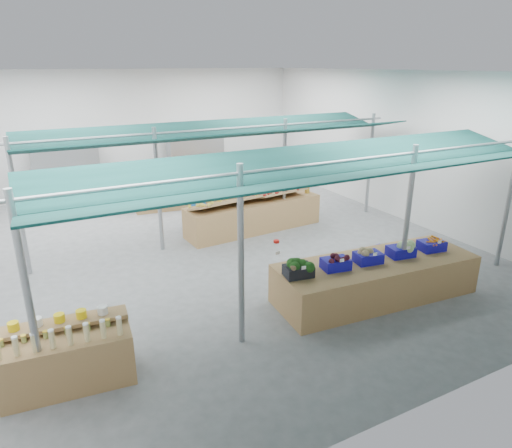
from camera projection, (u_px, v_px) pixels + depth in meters
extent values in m
plane|color=slate|center=(208.00, 249.00, 11.38)|extent=(13.00, 13.00, 0.00)
plane|color=silver|center=(201.00, 72.00, 9.99)|extent=(13.00, 13.00, 0.00)
plane|color=silver|center=(136.00, 131.00, 16.11)|extent=(12.00, 0.00, 12.00)
plane|color=silver|center=(396.00, 146.00, 13.32)|extent=(0.00, 13.00, 13.00)
cylinder|color=gray|center=(29.00, 303.00, 5.79)|extent=(0.10, 0.10, 3.00)
cylinder|color=gray|center=(18.00, 208.00, 9.55)|extent=(0.10, 0.10, 3.00)
cylinder|color=gray|center=(241.00, 258.00, 7.11)|extent=(0.10, 0.10, 3.00)
cylinder|color=gray|center=(158.00, 191.00, 10.86)|extent=(0.10, 0.10, 3.00)
cylinder|color=gray|center=(407.00, 224.00, 8.64)|extent=(0.10, 0.10, 3.00)
cylinder|color=gray|center=(284.00, 175.00, 12.40)|extent=(0.10, 0.10, 3.00)
cylinder|color=gray|center=(508.00, 202.00, 9.96)|extent=(0.10, 0.10, 3.00)
cylinder|color=gray|center=(370.00, 164.00, 13.71)|extent=(0.10, 0.10, 3.00)
cylinder|color=gray|center=(337.00, 162.00, 7.43)|extent=(10.00, 0.06, 0.06)
cylinder|color=gray|center=(224.00, 129.00, 11.18)|extent=(10.00, 0.06, 0.06)
cube|color=#0A2D29|center=(363.00, 175.00, 6.91)|extent=(9.50, 1.28, 0.30)
cube|color=#0A2D29|center=(314.00, 159.00, 7.99)|extent=(9.50, 1.28, 0.30)
cube|color=#0A2D29|center=(236.00, 135.00, 10.66)|extent=(9.50, 1.28, 0.30)
cube|color=#0A2D29|center=(214.00, 129.00, 11.75)|extent=(9.50, 1.28, 0.30)
cube|color=#B23F33|center=(67.00, 172.00, 14.96)|extent=(2.00, 0.50, 2.00)
cube|color=#B23F33|center=(196.00, 159.00, 16.94)|extent=(2.00, 0.50, 2.00)
cube|color=#976E42|center=(68.00, 360.00, 6.48)|extent=(1.84, 0.96, 0.78)
cube|color=#997247|center=(64.00, 323.00, 6.53)|extent=(1.79, 0.52, 0.06)
cube|color=#976E42|center=(375.00, 279.00, 8.92)|extent=(4.10, 1.65, 0.78)
cube|color=#976E42|center=(254.00, 216.00, 12.53)|extent=(3.92, 1.20, 0.83)
cube|color=#976E42|center=(208.00, 190.00, 14.97)|extent=(4.82, 1.45, 0.85)
cube|color=#110D91|center=(377.00, 259.00, 10.11)|extent=(0.48, 0.36, 0.54)
imported|color=#1B60B0|center=(198.00, 199.00, 12.80)|extent=(0.59, 0.41, 1.55)
imported|color=#AC1525|center=(255.00, 191.00, 13.59)|extent=(0.79, 0.64, 1.55)
cube|color=black|center=(298.00, 271.00, 8.12)|extent=(0.55, 0.42, 0.20)
cube|color=white|center=(304.00, 268.00, 7.87)|extent=(0.08, 0.02, 0.06)
cube|color=#110D91|center=(336.00, 264.00, 8.41)|extent=(0.55, 0.42, 0.20)
cube|color=white|center=(342.00, 260.00, 8.16)|extent=(0.08, 0.02, 0.06)
cube|color=#110D91|center=(368.00, 258.00, 8.68)|extent=(0.55, 0.42, 0.20)
cube|color=white|center=(375.00, 254.00, 8.43)|extent=(0.08, 0.02, 0.06)
cube|color=#110D91|center=(401.00, 251.00, 8.97)|extent=(0.55, 0.42, 0.20)
cube|color=white|center=(409.00, 248.00, 8.72)|extent=(0.08, 0.02, 0.06)
cube|color=#110D91|center=(431.00, 245.00, 9.26)|extent=(0.55, 0.42, 0.20)
cube|color=white|center=(440.00, 242.00, 9.01)|extent=(0.08, 0.02, 0.06)
sphere|color=brown|center=(294.00, 268.00, 7.89)|extent=(0.09, 0.09, 0.09)
sphere|color=brown|center=(292.00, 267.00, 7.84)|extent=(0.06, 0.06, 0.06)
cylinder|color=red|center=(276.00, 241.00, 8.86)|extent=(0.12, 0.12, 0.05)
cube|color=white|center=(278.00, 253.00, 8.88)|extent=(0.10, 0.01, 0.07)
cube|color=#997247|center=(226.00, 203.00, 11.82)|extent=(1.98, 0.95, 0.26)
cube|color=#997247|center=(280.00, 194.00, 12.66)|extent=(1.58, 0.89, 0.26)
cylinder|color=#8C6019|center=(307.00, 189.00, 13.15)|extent=(0.14, 0.14, 0.22)
cone|color=#26661E|center=(307.00, 183.00, 13.08)|extent=(0.12, 0.12, 0.18)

